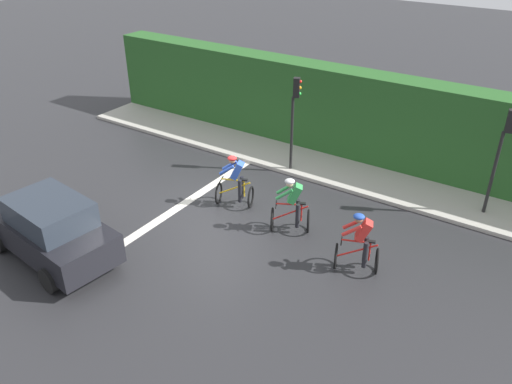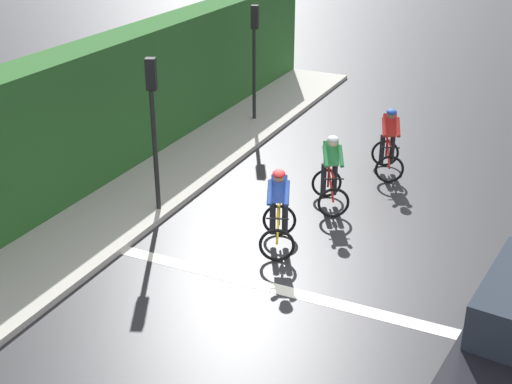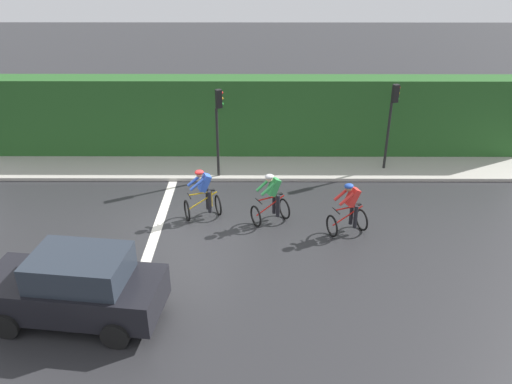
{
  "view_description": "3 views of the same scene",
  "coord_description": "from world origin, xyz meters",
  "px_view_note": "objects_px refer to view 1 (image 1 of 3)",
  "views": [
    {
      "loc": [
        10.64,
        8.58,
        8.21
      ],
      "look_at": [
        0.1,
        1.61,
        1.05
      ],
      "focal_mm": 36.12,
      "sensor_mm": 36.0,
      "label": 1
    },
    {
      "loc": [
        4.15,
        -10.31,
        6.61
      ],
      "look_at": [
        -0.9,
        0.46,
        1.11
      ],
      "focal_mm": 48.39,
      "sensor_mm": 36.0,
      "label": 2
    },
    {
      "loc": [
        13.8,
        2.22,
        8.16
      ],
      "look_at": [
        -0.4,
        2.17,
        0.92
      ],
      "focal_mm": 35.9,
      "sensor_mm": 36.0,
      "label": 3
    }
  ],
  "objects_px": {
    "cyclist_second": "(292,206)",
    "traffic_light_far_junction": "(502,148)",
    "cyclist_lead": "(360,244)",
    "cyclist_mid": "(236,182)",
    "car_black": "(50,228)",
    "traffic_light_near_crossing": "(294,111)"
  },
  "relations": [
    {
      "from": "cyclist_second",
      "to": "traffic_light_far_junction",
      "type": "xyz_separation_m",
      "value": [
        -3.89,
        4.44,
        1.43
      ]
    },
    {
      "from": "car_black",
      "to": "traffic_light_far_junction",
      "type": "distance_m",
      "value": 12.42
    },
    {
      "from": "cyclist_lead",
      "to": "traffic_light_near_crossing",
      "type": "relative_size",
      "value": 0.5
    },
    {
      "from": "traffic_light_far_junction",
      "to": "cyclist_lead",
      "type": "bearing_deg",
      "value": -25.3
    },
    {
      "from": "cyclist_second",
      "to": "traffic_light_near_crossing",
      "type": "xyz_separation_m",
      "value": [
        -3.21,
        -1.82,
        1.43
      ]
    },
    {
      "from": "cyclist_second",
      "to": "cyclist_lead",
      "type": "bearing_deg",
      "value": 74.39
    },
    {
      "from": "cyclist_lead",
      "to": "traffic_light_far_junction",
      "type": "distance_m",
      "value": 5.21
    },
    {
      "from": "cyclist_second",
      "to": "cyclist_mid",
      "type": "bearing_deg",
      "value": -97.72
    },
    {
      "from": "cyclist_mid",
      "to": "traffic_light_near_crossing",
      "type": "height_order",
      "value": "traffic_light_near_crossing"
    },
    {
      "from": "cyclist_mid",
      "to": "car_black",
      "type": "xyz_separation_m",
      "value": [
        4.78,
        -2.48,
        0.08
      ]
    },
    {
      "from": "cyclist_second",
      "to": "car_black",
      "type": "height_order",
      "value": "car_black"
    },
    {
      "from": "cyclist_lead",
      "to": "traffic_light_far_junction",
      "type": "height_order",
      "value": "traffic_light_far_junction"
    },
    {
      "from": "cyclist_lead",
      "to": "car_black",
      "type": "xyz_separation_m",
      "value": [
        3.85,
        -6.92,
        0.08
      ]
    },
    {
      "from": "cyclist_second",
      "to": "car_black",
      "type": "distance_m",
      "value": 6.44
    },
    {
      "from": "cyclist_lead",
      "to": "cyclist_mid",
      "type": "bearing_deg",
      "value": -101.87
    },
    {
      "from": "traffic_light_near_crossing",
      "to": "traffic_light_far_junction",
      "type": "relative_size",
      "value": 1.0
    },
    {
      "from": "car_black",
      "to": "traffic_light_near_crossing",
      "type": "distance_m",
      "value": 8.3
    },
    {
      "from": "cyclist_second",
      "to": "traffic_light_near_crossing",
      "type": "bearing_deg",
      "value": -150.45
    },
    {
      "from": "car_black",
      "to": "traffic_light_far_junction",
      "type": "relative_size",
      "value": 1.28
    },
    {
      "from": "cyclist_lead",
      "to": "cyclist_mid",
      "type": "xyz_separation_m",
      "value": [
        -0.93,
        -4.44,
        0.0
      ]
    },
    {
      "from": "traffic_light_near_crossing",
      "to": "car_black",
      "type": "bearing_deg",
      "value": -20.02
    },
    {
      "from": "cyclist_second",
      "to": "cyclist_mid",
      "type": "relative_size",
      "value": 1.0
    }
  ]
}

